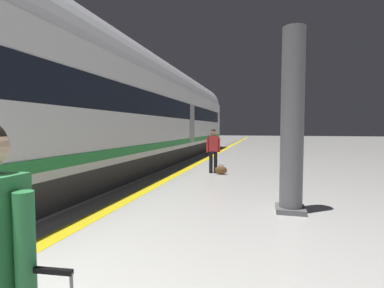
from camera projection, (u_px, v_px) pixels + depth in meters
The scene contains 6 objects.
safety_line_strip at pixel (184, 170), 11.00m from camera, with size 0.36×80.00×0.01m, color yellow.
tactile_edge_band at pixel (174, 170), 11.09m from camera, with size 0.72×80.00×0.01m, color slate.
high_speed_train at pixel (86, 100), 8.54m from camera, with size 2.94×36.60×4.97m.
passenger_near at pixel (213, 148), 10.31m from camera, with size 0.50×0.26×1.62m.
duffel_bag_near at pixel (221, 170), 10.08m from camera, with size 0.44×0.26×0.36m.
platform_pillar at pixel (292, 125), 5.48m from camera, with size 0.56×0.56×3.60m.
Camera 1 is at (2.29, -0.47, 1.67)m, focal length 26.25 mm.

